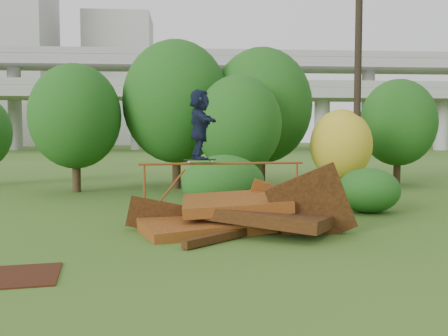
{
  "coord_description": "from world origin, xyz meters",
  "views": [
    {
      "loc": [
        -1.82,
        -10.88,
        2.5
      ],
      "look_at": [
        -0.8,
        2.0,
        1.6
      ],
      "focal_mm": 40.0,
      "sensor_mm": 36.0,
      "label": 1
    }
  ],
  "objects": [
    {
      "name": "ground",
      "position": [
        0.0,
        0.0,
        0.0
      ],
      "size": [
        240.0,
        240.0,
        0.0
      ],
      "primitive_type": "plane",
      "color": "#2D5116",
      "rests_on": "ground"
    },
    {
      "name": "scrap_pile",
      "position": [
        -0.42,
        1.57,
        0.42
      ],
      "size": [
        5.83,
        3.46,
        2.28
      ],
      "color": "#4E250E",
      "rests_on": "ground"
    },
    {
      "name": "grind_rail",
      "position": [
        -0.82,
        2.28,
        1.36
      ],
      "size": [
        4.4,
        0.46,
        1.73
      ],
      "color": "brown",
      "rests_on": "ground"
    },
    {
      "name": "skateboard",
      "position": [
        -1.42,
        2.23,
        1.8
      ],
      "size": [
        0.85,
        0.3,
        0.09
      ],
      "rotation": [
        0.0,
        0.0,
        0.09
      ],
      "color": "black",
      "rests_on": "grind_rail"
    },
    {
      "name": "skater",
      "position": [
        -1.42,
        2.23,
        2.74
      ],
      "size": [
        0.8,
        1.76,
        1.83
      ],
      "primitive_type": "imported",
      "rotation": [
        0.0,
        0.0,
        1.72
      ],
      "color": "#141C33",
      "rests_on": "skateboard"
    },
    {
      "name": "tree_0",
      "position": [
        -6.41,
        10.68,
        3.21
      ],
      "size": [
        3.85,
        3.85,
        5.43
      ],
      "color": "black",
      "rests_on": "ground"
    },
    {
      "name": "tree_1",
      "position": [
        -2.19,
        11.75,
        3.91
      ],
      "size": [
        4.79,
        4.79,
        6.67
      ],
      "color": "black",
      "rests_on": "ground"
    },
    {
      "name": "tree_2",
      "position": [
        0.32,
        8.79,
        2.84
      ],
      "size": [
        3.41,
        3.41,
        4.81
      ],
      "color": "black",
      "rests_on": "ground"
    },
    {
      "name": "tree_3",
      "position": [
        1.75,
        12.12,
        3.77
      ],
      "size": [
        4.65,
        4.65,
        6.45
      ],
      "color": "black",
      "rests_on": "ground"
    },
    {
      "name": "tree_4",
      "position": [
        4.56,
        9.05,
        2.02
      ],
      "size": [
        2.52,
        2.52,
        3.48
      ],
      "color": "black",
      "rests_on": "ground"
    },
    {
      "name": "tree_5",
      "position": [
        8.47,
        12.53,
        3.01
      ],
      "size": [
        3.64,
        3.64,
        5.11
      ],
      "color": "black",
      "rests_on": "ground"
    },
    {
      "name": "shrub_left",
      "position": [
        -0.6,
        4.76,
        0.91
      ],
      "size": [
        2.64,
        2.44,
        1.83
      ],
      "primitive_type": "ellipsoid",
      "color": "#134111",
      "rests_on": "ground"
    },
    {
      "name": "shrub_right",
      "position": [
        3.95,
        4.3,
        0.71
      ],
      "size": [
        1.99,
        1.83,
        1.41
      ],
      "primitive_type": "ellipsoid",
      "color": "#134111",
      "rests_on": "ground"
    },
    {
      "name": "utility_pole",
      "position": [
        5.06,
        8.65,
        5.64
      ],
      "size": [
        1.4,
        0.28,
        11.14
      ],
      "color": "black",
      "rests_on": "ground"
    },
    {
      "name": "freeway_overpass",
      "position": [
        0.0,
        62.92,
        10.32
      ],
      "size": [
        160.0,
        15.0,
        13.7
      ],
      "color": "gray",
      "rests_on": "ground"
    },
    {
      "name": "building_left",
      "position": [
        -38.0,
        95.0,
        17.5
      ],
      "size": [
        18.0,
        16.0,
        35.0
      ],
      "primitive_type": "cube",
      "color": "#9E9E99",
      "rests_on": "ground"
    },
    {
      "name": "building_right",
      "position": [
        -16.0,
        102.0,
        14.0
      ],
      "size": [
        14.0,
        14.0,
        28.0
      ],
      "primitive_type": "cube",
      "color": "#9E9E99",
      "rests_on": "ground"
    }
  ]
}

